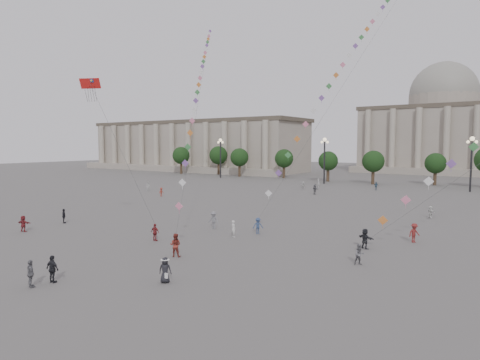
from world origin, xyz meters
The scene contains 30 objects.
ground centered at (0.00, 0.00, 0.00)m, with size 360.00×360.00×0.00m, color #5D5A57.
hall_west centered at (-75.00, 93.89, 8.43)m, with size 84.00×26.22×17.20m.
hall_central centered at (0.00, 129.22, 14.23)m, with size 48.30×34.30×35.50m.
tree_row centered at (0.00, 78.00, 5.39)m, with size 137.12×5.12×8.00m.
lamp_post_far_west centered at (-45.00, 70.00, 7.35)m, with size 2.00×0.90×10.65m.
lamp_post_mid_west centered at (-15.00, 70.00, 7.35)m, with size 2.00×0.90×10.65m.
lamp_post_mid_east centered at (15.00, 70.00, 7.35)m, with size 2.00×0.90×10.65m.
person_crowd_0 centered at (-0.93, 63.12, 0.83)m, with size 0.97×0.40×1.65m, color #2B4962.
person_crowd_1 centered at (-37.48, 36.39, 0.92)m, with size 0.89×0.69×1.83m, color silver.
person_crowd_2 centered at (-29.07, 31.51, 0.78)m, with size 1.01×0.58×1.56m, color #9C382A.
person_crowd_3 centered at (12.75, 14.50, 0.90)m, with size 1.67×0.53×1.80m, color black.
person_crowd_4 centered at (-13.74, 56.49, 0.77)m, with size 1.43×0.46×1.54m, color silver.
person_crowd_6 centered at (-3.85, 14.07, 0.95)m, with size 1.22×0.70×1.89m, color slate.
person_crowd_7 centered at (14.39, 34.83, 0.75)m, with size 1.40×0.44×1.51m, color silver.
person_crowd_8 centered at (15.78, 19.50, 0.91)m, with size 1.17×0.67×1.81m, color maroon.
person_crowd_10 centered at (-13.00, 62.44, 0.89)m, with size 0.65×0.43×1.78m, color beige.
person_crowd_12 centered at (-8.07, 49.72, 0.94)m, with size 1.74×0.55×1.88m, color #5D5E62.
person_crowd_13 centered at (0.42, 11.81, 0.84)m, with size 0.61×0.40×1.68m, color silver.
tourist_0 centered at (-4.78, 6.22, 0.83)m, with size 0.97×0.40×1.65m, color maroon.
tourist_1 centered at (-20.21, 6.71, 0.84)m, with size 0.99×0.41×1.68m, color black.
tourist_2 centered at (-19.35, 1.41, 0.86)m, with size 1.59×0.51×1.72m, color maroon.
tourist_3 centered at (-1.73, -7.78, 0.90)m, with size 1.06×0.44×1.81m, color slate.
tourist_4 centered at (-1.43, -6.44, 0.93)m, with size 1.09×0.45×1.86m, color black.
kite_flyer_0 centered at (0.76, 3.07, 0.97)m, with size 0.94×0.73×1.93m, color maroon.
kite_flyer_1 centered at (1.63, 14.47, 0.84)m, with size 1.09×0.62×1.68m, color navy.
kite_flyer_2 centered at (14.01, 9.31, 0.80)m, with size 0.78×0.61×1.60m, color slate.
hat_person centered at (4.74, -2.19, 0.90)m, with size 1.00×0.89×1.72m.
dragon_kite centered at (-13.90, 6.26, 14.75)m, with size 5.72×1.44×16.72m.
kite_train_west centered at (-18.42, 29.83, 19.75)m, with size 36.06×49.51×71.34m.
kite_train_mid centered at (4.54, 42.04, 26.91)m, with size 6.22×51.96×70.74m.
Camera 1 is at (24.59, -22.35, 9.25)m, focal length 32.00 mm.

